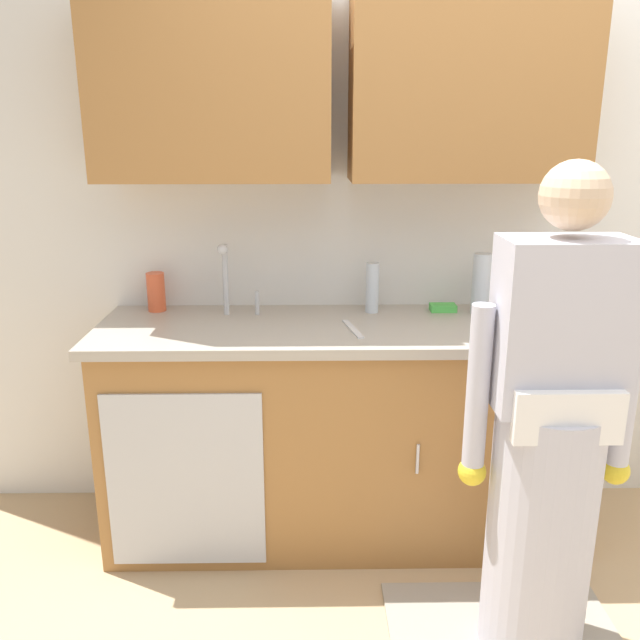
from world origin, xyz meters
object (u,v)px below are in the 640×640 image
bottle_cleaner_spray (481,284)px  knife_on_counter (353,329)px  bottle_soap (156,292)px  sponge (443,308)px  bottle_water_short (372,288)px  cup_by_sink (543,307)px  sink (232,327)px  person_at_sink (547,462)px

bottle_cleaner_spray → knife_on_counter: bottle_cleaner_spray is taller
bottle_soap → sponge: 1.24m
bottle_water_short → cup_by_sink: size_ratio=2.58×
knife_on_counter → sponge: sponge is taller
sink → knife_on_counter: 0.49m
bottle_cleaner_spray → cup_by_sink: 0.27m
person_at_sink → bottle_soap: size_ratio=9.71×
bottle_cleaner_spray → sponge: bearing=164.2°
cup_by_sink → sponge: size_ratio=0.76×
sink → bottle_water_short: size_ratio=2.32×
sink → person_at_sink: size_ratio=0.31×
sink → cup_by_sink: 1.30m
person_at_sink → cup_by_sink: (0.23, 0.80, 0.29)m
person_at_sink → bottle_soap: (-1.41, 0.92, 0.33)m
bottle_soap → cup_by_sink: 1.65m
bottle_soap → cup_by_sink: bearing=-4.4°
cup_by_sink → sponge: (-0.40, 0.10, -0.03)m
bottle_soap → bottle_water_short: bottle_water_short is taller
bottle_cleaner_spray → bottle_water_short: bearing=176.0°
person_at_sink → bottle_water_short: size_ratio=7.51×
person_at_sink → bottle_water_short: bearing=118.4°
bottle_soap → bottle_cleaner_spray: bottle_cleaner_spray is taller
bottle_soap → bottle_cleaner_spray: (1.39, -0.07, 0.05)m
sink → person_at_sink: person_at_sink is taller
sink → sponge: sink is taller
bottle_cleaner_spray → sponge: bottle_cleaner_spray is taller
bottle_water_short → knife_on_counter: 0.30m
bottle_water_short → knife_on_counter: bottle_water_short is taller
bottle_water_short → sponge: bottle_water_short is taller
person_at_sink → sponge: 0.95m
cup_by_sink → knife_on_counter: cup_by_sink is taller
knife_on_counter → person_at_sink: bearing=31.0°
bottle_soap → bottle_cleaner_spray: 1.39m
sponge → person_at_sink: bearing=-79.4°
sponge → bottle_cleaner_spray: bearing=-15.8°
bottle_soap → bottle_water_short: size_ratio=0.77×
bottle_cleaner_spray → sponge: 0.19m
person_at_sink → cup_by_sink: size_ratio=19.40×
sponge → bottle_water_short: bearing=-178.1°
cup_by_sink → knife_on_counter: (-0.81, -0.17, -0.04)m
sink → knife_on_counter: bearing=-10.2°
bottle_soap → bottle_water_short: 0.93m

